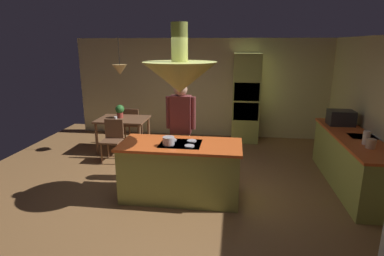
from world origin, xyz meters
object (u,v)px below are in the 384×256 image
(chair_by_back_wall, at_px, (132,122))
(canister_flour, at_px, (371,144))
(cup_on_table, at_px, (116,119))
(dining_table, at_px, (123,123))
(chair_facing_island, at_px, (113,137))
(kitchen_island, at_px, (181,170))
(potted_plant_on_table, at_px, (120,111))
(microwave_on_counter, at_px, (341,118))
(canister_sugar, at_px, (366,138))
(person_at_island, at_px, (181,125))
(oven_tower, at_px, (246,98))
(cooking_pot_on_cooktop, at_px, (169,141))

(chair_by_back_wall, height_order, canister_flour, canister_flour)
(cup_on_table, bearing_deg, dining_table, 67.64)
(chair_facing_island, relative_size, chair_by_back_wall, 1.00)
(dining_table, xyz_separation_m, cup_on_table, (-0.09, -0.21, 0.15))
(kitchen_island, height_order, chair_by_back_wall, kitchen_island)
(potted_plant_on_table, distance_m, microwave_on_counter, 4.66)
(canister_sugar, bearing_deg, person_at_island, 172.96)
(dining_table, height_order, canister_sugar, canister_sugar)
(canister_flour, bearing_deg, dining_table, 156.88)
(dining_table, bearing_deg, cup_on_table, -112.36)
(dining_table, xyz_separation_m, chair_by_back_wall, (0.00, 0.65, -0.15))
(kitchen_island, distance_m, canister_sugar, 2.91)
(cup_on_table, relative_size, canister_sugar, 0.42)
(person_at_island, bearing_deg, kitchen_island, -80.96)
(cup_on_table, height_order, microwave_on_counter, microwave_on_counter)
(person_at_island, relative_size, cup_on_table, 19.63)
(oven_tower, height_order, chair_facing_island, oven_tower)
(chair_by_back_wall, height_order, cooking_pot_on_cooktop, cooking_pot_on_cooktop)
(chair_facing_island, distance_m, cup_on_table, 0.54)
(cooking_pot_on_cooktop, bearing_deg, microwave_on_counter, 29.48)
(kitchen_island, distance_m, microwave_on_counter, 3.30)
(person_at_island, xyz_separation_m, canister_flour, (2.95, -0.54, -0.05))
(cup_on_table, xyz_separation_m, canister_flour, (4.63, -1.73, 0.17))
(dining_table, xyz_separation_m, microwave_on_counter, (4.54, -0.53, 0.39))
(oven_tower, height_order, cup_on_table, oven_tower)
(cup_on_table, bearing_deg, chair_facing_island, -78.60)
(kitchen_island, bearing_deg, cooking_pot_on_cooktop, -140.91)
(kitchen_island, bearing_deg, canister_flour, 3.26)
(dining_table, distance_m, cooking_pot_on_cooktop, 2.73)
(dining_table, bearing_deg, microwave_on_counter, -6.71)
(potted_plant_on_table, height_order, cooking_pot_on_cooktop, potted_plant_on_table)
(kitchen_island, height_order, chair_facing_island, kitchen_island)
(chair_facing_island, xyz_separation_m, canister_sugar, (4.54, -1.11, 0.51))
(chair_facing_island, relative_size, canister_sugar, 4.03)
(canister_sugar, height_order, microwave_on_counter, microwave_on_counter)
(chair_facing_island, xyz_separation_m, microwave_on_counter, (4.54, 0.11, 0.54))
(person_at_island, bearing_deg, cooking_pot_on_cooktop, -93.25)
(chair_facing_island, height_order, canister_flour, canister_flour)
(chair_facing_island, relative_size, microwave_on_counter, 1.89)
(chair_by_back_wall, distance_m, canister_sugar, 5.16)
(potted_plant_on_table, xyz_separation_m, canister_sugar, (4.62, -1.83, 0.09))
(canister_flour, height_order, cooking_pot_on_cooktop, canister_flour)
(person_at_island, height_order, canister_flour, person_at_island)
(cup_on_table, bearing_deg, kitchen_island, -46.55)
(cup_on_table, relative_size, microwave_on_counter, 0.20)
(chair_facing_island, relative_size, canister_flour, 6.16)
(kitchen_island, xyz_separation_m, chair_facing_island, (-1.70, 1.45, 0.05))
(microwave_on_counter, bearing_deg, person_at_island, -163.78)
(chair_facing_island, distance_m, canister_flour, 4.74)
(canister_flour, bearing_deg, oven_tower, 119.45)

